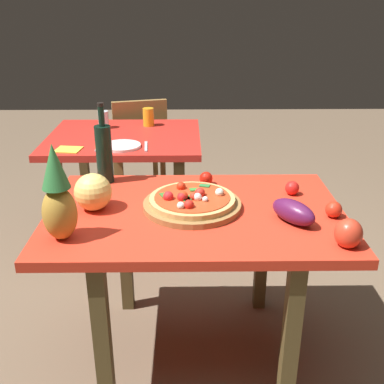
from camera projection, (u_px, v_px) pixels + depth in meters
The scene contains 20 objects.
ground_plane at pixel (195, 351), 2.22m from camera, with size 10.00×10.00×0.00m, color brown.
display_table at pixel (195, 231), 1.96m from camera, with size 1.22×0.80×0.74m.
background_table at pixel (125, 152), 2.98m from camera, with size 0.95×0.80×0.74m.
dining_chair at pixel (139, 145), 3.61m from camera, with size 0.49×0.49×0.85m.
pizza_board at pixel (192, 205), 1.94m from camera, with size 0.41×0.41×0.03m, color olive.
pizza at pixel (192, 199), 1.92m from camera, with size 0.36×0.36×0.06m.
wine_bottle at pixel (104, 152), 2.16m from camera, with size 0.08×0.08×0.38m.
pineapple_left at pixel (58, 198), 1.64m from camera, with size 0.12×0.12×0.36m.
melon at pixel (93, 192), 1.90m from camera, with size 0.15×0.15×0.15m, color #EACA66.
bell_pepper at pixel (348, 233), 1.63m from camera, with size 0.10×0.10×0.11m, color red.
eggplant at pixel (293, 212), 1.80m from camera, with size 0.20×0.09×0.09m, color #501742.
tomato_by_bottle at pixel (292, 188), 2.06m from camera, with size 0.06×0.06×0.06m, color red.
tomato_beside_pepper at pixel (334, 209), 1.85m from camera, with size 0.07×0.07×0.07m, color red.
tomato_at_corner at pixel (206, 178), 2.17m from camera, with size 0.06×0.06×0.06m, color red.
drinking_glass_juice at pixel (148, 117), 3.12m from camera, with size 0.07×0.07×0.12m, color orange.
drinking_glass_water at pixel (103, 120), 3.07m from camera, with size 0.07×0.07×0.11m, color silver.
dinner_plate at pixel (122, 146), 2.70m from camera, with size 0.22×0.22×0.02m, color white.
fork_utensil at pixel (98, 147), 2.70m from camera, with size 0.02×0.18×0.01m, color silver.
knife_utensil at pixel (146, 146), 2.71m from camera, with size 0.02×0.18×0.01m, color silver.
napkin_folded at pixel (68, 150), 2.66m from camera, with size 0.14×0.12×0.01m, color yellow.
Camera 1 is at (-0.04, -1.74, 1.57)m, focal length 43.69 mm.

